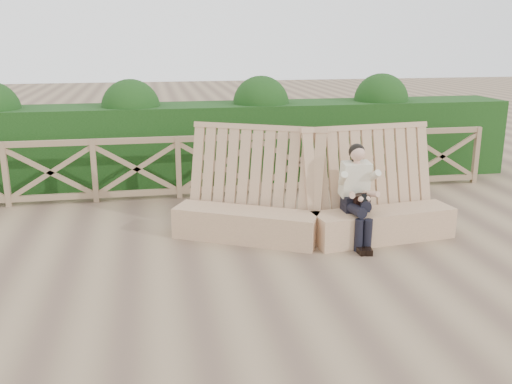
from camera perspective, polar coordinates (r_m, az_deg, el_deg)
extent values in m
plane|color=brown|center=(7.02, -0.11, -8.00)|extent=(60.00, 60.00, 0.00)
cube|color=#9F7A5B|center=(8.02, -1.04, -3.29)|extent=(2.02, 1.39, 0.43)
cube|color=#9F7A5B|center=(8.10, -0.47, 1.15)|extent=(1.99, 1.34, 1.55)
cube|color=#9F7A5B|center=(8.22, 12.57, -3.20)|extent=(2.07, 0.74, 0.43)
cube|color=#9F7A5B|center=(8.28, 11.87, 1.14)|extent=(2.06, 0.68, 1.55)
cube|color=black|center=(8.02, 9.89, -1.10)|extent=(0.35, 0.26, 0.21)
cube|color=beige|center=(7.97, 9.87, 1.28)|extent=(0.39, 0.29, 0.51)
sphere|color=tan|center=(7.85, 10.12, 3.81)|extent=(0.21, 0.21, 0.20)
sphere|color=black|center=(7.88, 10.04, 3.99)|extent=(0.23, 0.23, 0.22)
cylinder|color=black|center=(7.81, 9.83, -1.69)|extent=(0.15, 0.45, 0.15)
cylinder|color=black|center=(7.86, 10.86, -1.10)|extent=(0.15, 0.45, 0.16)
cylinder|color=black|center=(7.71, 10.24, -4.31)|extent=(0.12, 0.12, 0.43)
cylinder|color=black|center=(7.74, 11.09, -4.29)|extent=(0.12, 0.12, 0.43)
cube|color=black|center=(7.70, 10.41, -5.76)|extent=(0.09, 0.23, 0.08)
cube|color=black|center=(7.72, 11.14, -5.75)|extent=(0.09, 0.23, 0.08)
cube|color=black|center=(7.84, 10.52, -0.76)|extent=(0.20, 0.12, 0.13)
cube|color=black|center=(7.68, 10.84, -0.67)|extent=(0.07, 0.09, 0.12)
cube|color=#7E6649|center=(10.05, -3.80, 5.43)|extent=(10.10, 0.07, 0.10)
cube|color=#7E6649|center=(10.25, -3.71, 0.30)|extent=(10.10, 0.07, 0.10)
cube|color=black|center=(11.28, -4.53, 4.96)|extent=(12.00, 1.20, 1.50)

